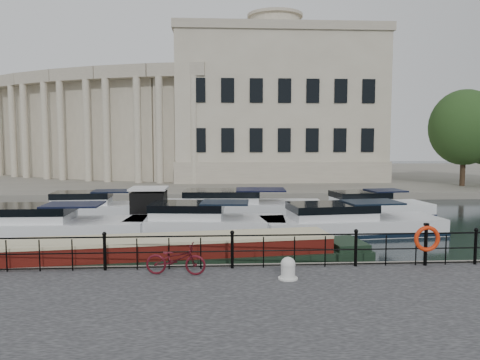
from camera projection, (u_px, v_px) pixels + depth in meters
name	position (u px, v px, depth m)	size (l,w,h in m)	color
ground_plane	(230.00, 266.00, 17.20)	(160.00, 160.00, 0.00)	black
far_bank	(218.00, 176.00, 55.96)	(120.00, 42.00, 0.55)	#6B665B
railing	(232.00, 248.00, 14.86)	(24.14, 0.14, 1.22)	black
civic_building	(209.00, 117.00, 51.04)	(53.55, 31.84, 16.85)	#ADA38C
bicycle	(176.00, 259.00, 14.15)	(0.64, 1.83, 0.96)	#4B0D16
mooring_bollard	(288.00, 269.00, 13.73)	(0.58, 0.58, 0.66)	silver
life_ring_post	(427.00, 239.00, 15.10)	(0.85, 0.21, 1.39)	black
narrowboat	(159.00, 261.00, 16.55)	(15.59, 3.95, 1.57)	black
harbour_hut	(149.00, 209.00, 24.82)	(2.66, 2.23, 2.16)	#6B665B
cabin_cruisers	(219.00, 218.00, 25.51)	(25.38, 10.00, 1.99)	white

